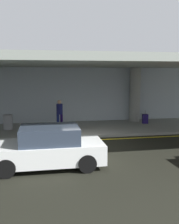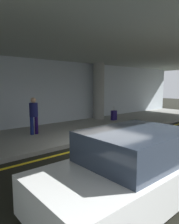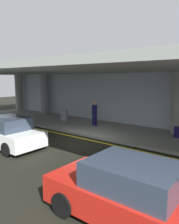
% 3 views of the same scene
% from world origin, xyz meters
% --- Properties ---
extents(ground_plane, '(60.00, 60.00, 0.00)m').
position_xyz_m(ground_plane, '(0.00, 0.00, 0.00)').
color(ground_plane, black).
extents(sidewalk, '(26.00, 4.20, 0.15)m').
position_xyz_m(sidewalk, '(0.00, 3.10, 0.07)').
color(sidewalk, gray).
rests_on(sidewalk, ground).
extents(lane_stripe_yellow, '(26.00, 0.14, 0.01)m').
position_xyz_m(lane_stripe_yellow, '(0.00, 0.59, 0.00)').
color(lane_stripe_yellow, yellow).
rests_on(lane_stripe_yellow, ground).
extents(support_column_center, '(0.74, 0.74, 3.65)m').
position_xyz_m(support_column_center, '(4.00, 4.66, 1.97)').
color(support_column_center, gray).
rests_on(support_column_center, sidewalk).
extents(ceiling_overhang, '(28.00, 13.20, 0.30)m').
position_xyz_m(ceiling_overhang, '(0.00, 2.60, 3.95)').
color(ceiling_overhang, '#929A90').
rests_on(ceiling_overhang, support_column_far_left).
extents(terminal_back_wall, '(26.00, 0.30, 3.80)m').
position_xyz_m(terminal_back_wall, '(0.00, 5.35, 1.90)').
color(terminal_back_wall, '#ABB8C0').
rests_on(terminal_back_wall, ground).
extents(car_white, '(4.10, 1.92, 1.50)m').
position_xyz_m(car_white, '(-2.06, -2.86, 0.71)').
color(car_white, white).
rests_on(car_white, ground).
extents(traveler_with_luggage, '(0.38, 0.38, 1.68)m').
position_xyz_m(traveler_with_luggage, '(-1.23, 3.35, 1.11)').
color(traveler_with_luggage, '#0E1853').
rests_on(traveler_with_luggage, sidewalk).
extents(suitcase_upright_primary, '(0.36, 0.22, 0.90)m').
position_xyz_m(suitcase_upright_primary, '(4.36, 3.60, 0.46)').
color(suitcase_upright_primary, '#1A114C').
rests_on(suitcase_upright_primary, sidewalk).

